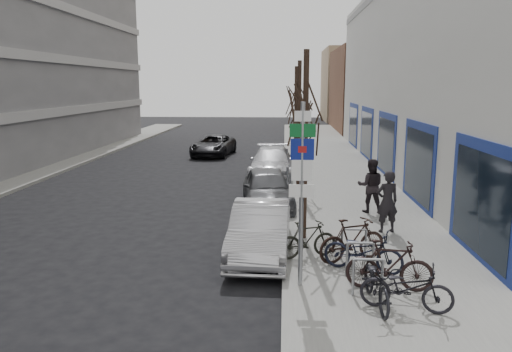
# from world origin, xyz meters

# --- Properties ---
(ground) EXTENTS (120.00, 120.00, 0.00)m
(ground) POSITION_xyz_m (0.00, 0.00, 0.00)
(ground) COLOR black
(ground) RESTS_ON ground
(sidewalk_east) EXTENTS (5.00, 70.00, 0.15)m
(sidewalk_east) POSITION_xyz_m (4.50, 10.00, 0.07)
(sidewalk_east) COLOR slate
(sidewalk_east) RESTS_ON ground
(brick_building_far) EXTENTS (12.00, 14.00, 8.00)m
(brick_building_far) POSITION_xyz_m (13.00, 40.00, 4.00)
(brick_building_far) COLOR brown
(brick_building_far) RESTS_ON ground
(tan_building_far) EXTENTS (13.00, 12.00, 9.00)m
(tan_building_far) POSITION_xyz_m (13.50, 55.00, 4.50)
(tan_building_far) COLOR #937A5B
(tan_building_far) RESTS_ON ground
(highway_sign_pole) EXTENTS (0.55, 0.10, 4.20)m
(highway_sign_pole) POSITION_xyz_m (2.40, -0.01, 2.46)
(highway_sign_pole) COLOR gray
(highway_sign_pole) RESTS_ON ground
(bike_rack) EXTENTS (0.66, 2.26, 0.83)m
(bike_rack) POSITION_xyz_m (3.80, 0.60, 0.66)
(bike_rack) COLOR gray
(bike_rack) RESTS_ON sidewalk_east
(tree_near) EXTENTS (1.80, 1.80, 5.50)m
(tree_near) POSITION_xyz_m (2.60, 3.50, 4.10)
(tree_near) COLOR black
(tree_near) RESTS_ON ground
(tree_mid) EXTENTS (1.80, 1.80, 5.50)m
(tree_mid) POSITION_xyz_m (2.60, 10.00, 4.10)
(tree_mid) COLOR black
(tree_mid) RESTS_ON ground
(tree_far) EXTENTS (1.80, 1.80, 5.50)m
(tree_far) POSITION_xyz_m (2.60, 16.50, 4.10)
(tree_far) COLOR black
(tree_far) RESTS_ON ground
(meter_front) EXTENTS (0.10, 0.08, 1.27)m
(meter_front) POSITION_xyz_m (2.15, 3.00, 0.92)
(meter_front) COLOR gray
(meter_front) RESTS_ON sidewalk_east
(meter_mid) EXTENTS (0.10, 0.08, 1.27)m
(meter_mid) POSITION_xyz_m (2.15, 8.50, 0.92)
(meter_mid) COLOR gray
(meter_mid) RESTS_ON sidewalk_east
(meter_back) EXTENTS (0.10, 0.08, 1.27)m
(meter_back) POSITION_xyz_m (2.15, 14.00, 0.92)
(meter_back) COLOR gray
(meter_back) RESTS_ON sidewalk_east
(bike_near_left) EXTENTS (0.70, 1.88, 1.12)m
(bike_near_left) POSITION_xyz_m (3.91, -0.95, 0.71)
(bike_near_left) COLOR black
(bike_near_left) RESTS_ON sidewalk_east
(bike_near_right) EXTENTS (1.95, 0.81, 1.15)m
(bike_near_right) POSITION_xyz_m (4.31, -0.19, 0.72)
(bike_near_right) COLOR black
(bike_near_right) RESTS_ON sidewalk_east
(bike_mid_curb) EXTENTS (1.99, 1.24, 1.17)m
(bike_mid_curb) POSITION_xyz_m (3.92, 0.92, 0.73)
(bike_mid_curb) COLOR black
(bike_mid_curb) RESTS_ON sidewalk_east
(bike_mid_inner) EXTENTS (1.70, 1.04, 0.99)m
(bike_mid_inner) POSITION_xyz_m (2.63, 1.80, 0.65)
(bike_mid_inner) COLOR black
(bike_mid_inner) RESTS_ON sidewalk_east
(bike_far_curb) EXTENTS (1.88, 0.96, 1.10)m
(bike_far_curb) POSITION_xyz_m (4.45, -1.16, 0.70)
(bike_far_curb) COLOR black
(bike_far_curb) RESTS_ON sidewalk_east
(bike_far_inner) EXTENTS (1.95, 1.30, 1.15)m
(bike_far_inner) POSITION_xyz_m (3.75, 1.58, 0.72)
(bike_far_inner) COLOR black
(bike_far_inner) RESTS_ON sidewalk_east
(parked_car_front) EXTENTS (1.61, 4.35, 1.42)m
(parked_car_front) POSITION_xyz_m (1.40, 2.28, 0.71)
(parked_car_front) COLOR #B5B5BB
(parked_car_front) RESTS_ON ground
(parked_car_mid) EXTENTS (2.27, 4.55, 1.49)m
(parked_car_mid) POSITION_xyz_m (1.40, 7.61, 0.74)
(parked_car_mid) COLOR #4A4B4F
(parked_car_mid) RESTS_ON ground
(parked_car_back) EXTENTS (2.19, 5.14, 1.48)m
(parked_car_back) POSITION_xyz_m (1.40, 13.78, 0.74)
(parked_car_back) COLOR #B0B1B6
(parked_car_back) RESTS_ON ground
(lane_car) EXTENTS (2.71, 5.01, 1.34)m
(lane_car) POSITION_xyz_m (-2.58, 21.32, 0.67)
(lane_car) COLOR black
(lane_car) RESTS_ON ground
(pedestrian_near) EXTENTS (0.77, 0.60, 1.88)m
(pedestrian_near) POSITION_xyz_m (5.12, 4.22, 1.09)
(pedestrian_near) COLOR black
(pedestrian_near) RESTS_ON sidewalk_east
(pedestrian_far) EXTENTS (0.75, 0.55, 1.90)m
(pedestrian_far) POSITION_xyz_m (5.02, 6.60, 1.10)
(pedestrian_far) COLOR black
(pedestrian_far) RESTS_ON sidewalk_east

